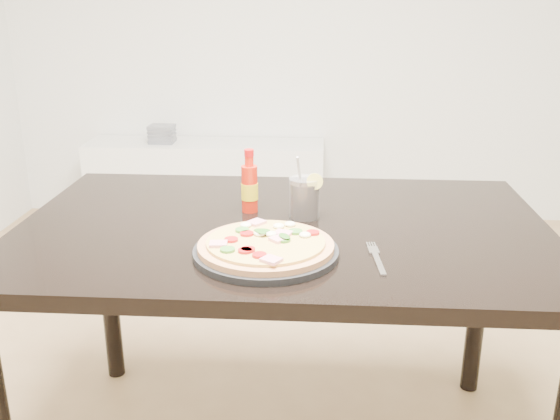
# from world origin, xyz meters

# --- Properties ---
(dining_table) EXTENTS (1.40, 0.90, 0.75)m
(dining_table) POSITION_xyz_m (-0.21, 0.05, 0.67)
(dining_table) COLOR black
(dining_table) RESTS_ON ground
(plate) EXTENTS (0.34, 0.34, 0.02)m
(plate) POSITION_xyz_m (-0.24, -0.16, 0.76)
(plate) COLOR black
(plate) RESTS_ON dining_table
(pizza) EXTENTS (0.32, 0.32, 0.03)m
(pizza) POSITION_xyz_m (-0.24, -0.16, 0.78)
(pizza) COLOR tan
(pizza) RESTS_ON plate
(hot_sauce_bottle) EXTENTS (0.05, 0.05, 0.18)m
(hot_sauce_bottle) POSITION_xyz_m (-0.31, 0.14, 0.82)
(hot_sauce_bottle) COLOR red
(hot_sauce_bottle) RESTS_ON dining_table
(cola_cup) EXTENTS (0.09, 0.08, 0.17)m
(cola_cup) POSITION_xyz_m (-0.16, 0.11, 0.80)
(cola_cup) COLOR black
(cola_cup) RESTS_ON dining_table
(fork) EXTENTS (0.03, 0.19, 0.00)m
(fork) POSITION_xyz_m (0.02, -0.16, 0.75)
(fork) COLOR silver
(fork) RESTS_ON dining_table
(media_console) EXTENTS (1.40, 0.34, 0.50)m
(media_console) POSITION_xyz_m (-0.80, 2.07, 0.25)
(media_console) COLOR white
(media_console) RESTS_ON ground
(cd_stack) EXTENTS (0.14, 0.12, 0.10)m
(cd_stack) POSITION_xyz_m (-1.05, 2.05, 0.55)
(cd_stack) COLOR slate
(cd_stack) RESTS_ON media_console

